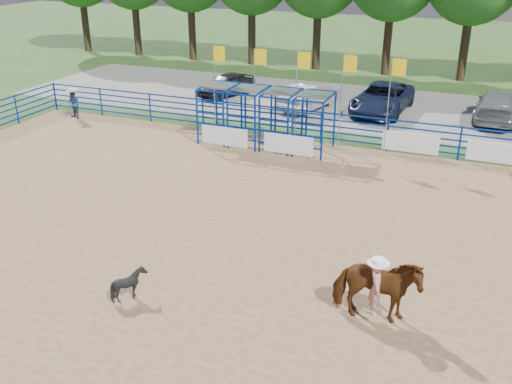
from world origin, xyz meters
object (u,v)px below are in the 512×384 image
horse_and_rider (376,287)px  car_b (309,96)px  spectator_cowboy (74,104)px  car_d (498,106)px  car_c (382,98)px  calf (129,284)px  car_a (227,84)px

horse_and_rider → car_b: 19.27m
horse_and_rider → spectator_cowboy: size_ratio=1.55×
spectator_cowboy → car_d: spectator_cowboy is taller
car_c → car_d: (5.77, 0.67, -0.02)m
car_c → car_d: 5.81m
horse_and_rider → car_c: bearing=100.1°
calf → car_b: size_ratio=0.20×
horse_and_rider → spectator_cowboy: 21.27m
calf → car_b: car_b is taller
horse_and_rider → car_d: horse_and_rider is taller
calf → car_d: size_ratio=0.17×
car_a → car_c: bearing=18.7°
spectator_cowboy → car_c: size_ratio=0.28×
spectator_cowboy → car_b: spectator_cowboy is taller
horse_and_rider → car_d: bearing=82.8°
car_a → car_b: car_b is taller
spectator_cowboy → car_c: (14.60, 7.20, -0.03)m
car_c → calf: bearing=-93.5°
car_c → car_d: car_c is taller
car_b → car_d: car_d is taller
car_b → horse_and_rider: bearing=125.7°
horse_and_rider → car_c: size_ratio=0.44×
calf → car_c: (2.68, 20.09, 0.32)m
spectator_cowboy → car_b: (10.74, 6.43, -0.08)m
car_b → car_d: bearing=-157.7°
calf → car_a: (-6.61, 20.32, 0.22)m
spectator_cowboy → car_d: size_ratio=0.30×
calf → car_c: car_c is taller
car_b → car_c: (3.86, 0.77, 0.05)m
calf → car_b: bearing=-7.5°
car_c → car_a: bearing=-177.3°
calf → car_a: bearing=7.0°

